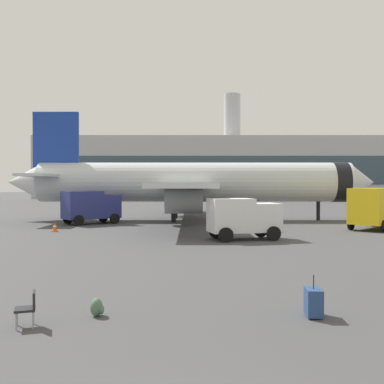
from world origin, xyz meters
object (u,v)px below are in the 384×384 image
(service_truck, at_px, (89,206))
(rolling_suitcase, at_px, (312,302))
(gate_chair, at_px, (27,307))
(airplane_at_gate, at_px, (191,183))
(traveller_backpack, at_px, (96,307))
(fuel_truck, at_px, (377,206))
(safety_cone_mid, at_px, (53,227))
(cargo_van, at_px, (242,217))
(safety_cone_near, at_px, (105,218))

(service_truck, xyz_separation_m, rolling_suitcase, (12.11, -27.80, -1.22))
(gate_chair, bearing_deg, airplane_at_gate, 82.97)
(traveller_backpack, height_order, gate_chair, gate_chair)
(fuel_truck, height_order, safety_cone_mid, fuel_truck)
(safety_cone_mid, bearing_deg, traveller_backpack, -70.33)
(cargo_van, distance_m, rolling_suitcase, 16.56)
(fuel_truck, height_order, rolling_suitcase, fuel_truck)
(safety_cone_mid, bearing_deg, fuel_truck, 4.29)
(traveller_backpack, bearing_deg, safety_cone_near, 100.42)
(cargo_van, height_order, gate_chair, cargo_van)
(rolling_suitcase, bearing_deg, service_truck, 113.54)
(traveller_backpack, bearing_deg, rolling_suitcase, -0.48)
(traveller_backpack, bearing_deg, gate_chair, -148.97)
(traveller_backpack, distance_m, gate_chair, 1.76)
(airplane_at_gate, bearing_deg, safety_cone_near, -175.19)
(fuel_truck, bearing_deg, cargo_van, -149.54)
(fuel_truck, relative_size, safety_cone_mid, 8.80)
(safety_cone_mid, xyz_separation_m, gate_chair, (6.11, -22.14, 0.16))
(fuel_truck, distance_m, safety_cone_near, 24.17)
(airplane_at_gate, height_order, traveller_backpack, airplane_at_gate)
(rolling_suitcase, height_order, traveller_backpack, rolling_suitcase)
(traveller_backpack, bearing_deg, airplane_at_gate, 85.41)
(airplane_at_gate, distance_m, safety_cone_mid, 15.13)
(safety_cone_mid, bearing_deg, cargo_van, -19.70)
(airplane_at_gate, bearing_deg, gate_chair, -97.03)
(traveller_backpack, bearing_deg, cargo_van, 70.86)
(rolling_suitcase, xyz_separation_m, gate_chair, (-7.18, -0.85, 0.11))
(airplane_at_gate, height_order, rolling_suitcase, airplane_at_gate)
(cargo_van, xyz_separation_m, gate_chair, (-7.21, -17.37, -0.95))
(airplane_at_gate, relative_size, service_truck, 6.91)
(service_truck, relative_size, rolling_suitcase, 4.68)
(safety_cone_mid, height_order, gate_chair, gate_chair)
(gate_chair, bearing_deg, safety_cone_mid, 105.42)
(service_truck, distance_m, rolling_suitcase, 30.34)
(safety_cone_near, relative_size, rolling_suitcase, 0.56)
(rolling_suitcase, bearing_deg, cargo_van, 89.91)
(rolling_suitcase, distance_m, gate_chair, 7.23)
(service_truck, xyz_separation_m, gate_chair, (4.93, -28.64, -1.11))
(cargo_van, bearing_deg, safety_cone_mid, 160.30)
(safety_cone_mid, relative_size, gate_chair, 0.79)
(service_truck, bearing_deg, airplane_at_gate, 25.12)
(gate_chair, bearing_deg, cargo_van, 67.47)
(service_truck, relative_size, cargo_van, 1.09)
(cargo_van, relative_size, safety_cone_near, 7.69)
(cargo_van, height_order, rolling_suitcase, cargo_van)
(cargo_van, height_order, safety_cone_mid, cargo_van)
(airplane_at_gate, bearing_deg, cargo_van, -78.48)
(service_truck, xyz_separation_m, safety_cone_mid, (-1.18, -6.50, -1.27))
(cargo_van, bearing_deg, fuel_truck, 30.46)
(service_truck, relative_size, safety_cone_near, 8.36)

